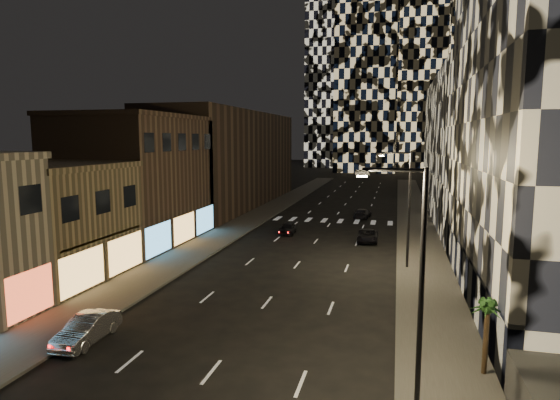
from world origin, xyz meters
The scene contains 17 objects.
sidewalk_left centered at (-10.00, 50.00, 0.07)m, with size 4.00×120.00×0.15m, color #47443F.
sidewalk_right centered at (10.00, 50.00, 0.07)m, with size 4.00×120.00×0.15m, color #47443F.
curb_left centered at (-7.90, 50.00, 0.07)m, with size 0.20×120.00×0.15m, color #4C4C47.
curb_right centered at (7.90, 50.00, 0.07)m, with size 0.20×120.00×0.15m, color #4C4C47.
retail_tan centered at (-17.00, 21.00, 4.00)m, with size 10.00×10.00×8.00m, color olive.
retail_brown centered at (-17.00, 33.50, 6.00)m, with size 10.00×15.00×12.00m, color #503C2D.
retail_filler_left centered at (-17.00, 60.00, 7.00)m, with size 10.00×40.00×14.00m, color #503C2D.
midrise_base centered at (12.30, 24.50, 1.50)m, with size 0.60×25.00×3.00m, color #383838.
midrise_filler_right centered at (20.00, 57.00, 9.00)m, with size 16.00×40.00×18.00m, color #232326.
tower_center_low centered at (-2.00, 140.00, 47.50)m, with size 18.00×18.00×95.00m, color black.
streetlight_near centered at (8.35, 10.00, 5.35)m, with size 2.55×0.25×9.00m.
streetlight_far centered at (8.35, 30.00, 5.35)m, with size 2.55×0.25×9.00m.
car_silver_parked centered at (-7.20, 12.33, 0.68)m, with size 1.43×4.11×1.35m, color gray.
car_dark_midlane centered at (-3.50, 40.65, 0.63)m, with size 1.48×3.69×1.26m, color black.
car_dark_oncoming centered at (3.50, 52.71, 0.62)m, with size 1.73×4.25×1.23m, color black.
car_dark_rightlane centered at (5.00, 39.03, 0.59)m, with size 1.96×4.24×1.18m, color black.
palm_tree centered at (11.50, 13.49, 2.88)m, with size 1.68×1.68×3.31m.
Camera 1 is at (7.62, -6.97, 10.16)m, focal length 30.00 mm.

